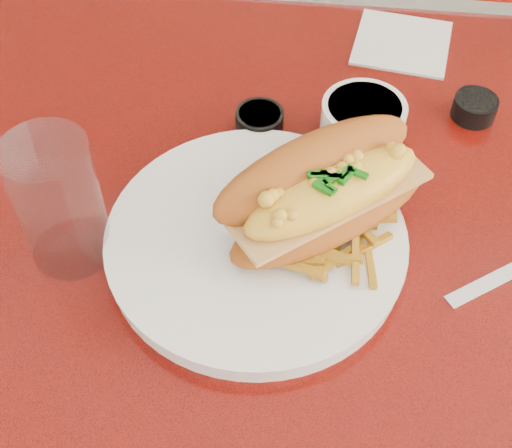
# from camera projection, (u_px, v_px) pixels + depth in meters

# --- Properties ---
(diner_table) EXTENTS (1.23, 0.83, 0.77)m
(diner_table) POSITION_uv_depth(u_px,v_px,m) (404.00, 310.00, 0.86)
(diner_table) COLOR #B5140B
(diner_table) RESTS_ON ground
(booth_bench_far) EXTENTS (1.20, 0.51, 0.90)m
(booth_bench_far) POSITION_uv_depth(u_px,v_px,m) (375.00, 84.00, 1.62)
(booth_bench_far) COLOR #9A130A
(booth_bench_far) RESTS_ON ground
(dinner_plate) EXTENTS (0.34, 0.34, 0.02)m
(dinner_plate) POSITION_uv_depth(u_px,v_px,m) (256.00, 242.00, 0.71)
(dinner_plate) COLOR white
(dinner_plate) RESTS_ON diner_table
(mac_hoagie) EXTENTS (0.25, 0.23, 0.10)m
(mac_hoagie) POSITION_uv_depth(u_px,v_px,m) (325.00, 190.00, 0.69)
(mac_hoagie) COLOR #AC571B
(mac_hoagie) RESTS_ON dinner_plate
(fries_pile) EXTENTS (0.10, 0.09, 0.03)m
(fries_pile) POSITION_uv_depth(u_px,v_px,m) (331.00, 242.00, 0.69)
(fries_pile) COLOR gold
(fries_pile) RESTS_ON dinner_plate
(fork) EXTENTS (0.06, 0.13, 0.00)m
(fork) POSITION_uv_depth(u_px,v_px,m) (326.00, 233.00, 0.71)
(fork) COLOR silver
(fork) RESTS_ON dinner_plate
(gravy_ramekin) EXTENTS (0.10, 0.10, 0.05)m
(gravy_ramekin) POSITION_uv_depth(u_px,v_px,m) (362.00, 122.00, 0.80)
(gravy_ramekin) COLOR white
(gravy_ramekin) RESTS_ON diner_table
(sauce_cup_left) EXTENTS (0.07, 0.07, 0.03)m
(sauce_cup_left) POSITION_uv_depth(u_px,v_px,m) (260.00, 121.00, 0.82)
(sauce_cup_left) COLOR black
(sauce_cup_left) RESTS_ON diner_table
(sauce_cup_right) EXTENTS (0.07, 0.07, 0.03)m
(sauce_cup_right) POSITION_uv_depth(u_px,v_px,m) (475.00, 107.00, 0.84)
(sauce_cup_right) COLOR black
(sauce_cup_right) RESTS_ON diner_table
(water_tumbler) EXTENTS (0.09, 0.09, 0.14)m
(water_tumbler) POSITION_uv_depth(u_px,v_px,m) (59.00, 203.00, 0.67)
(water_tumbler) COLOR #C0E3F7
(water_tumbler) RESTS_ON diner_table
(paper_napkin) EXTENTS (0.14, 0.14, 0.00)m
(paper_napkin) POSITION_uv_depth(u_px,v_px,m) (402.00, 43.00, 0.93)
(paper_napkin) COLOR silver
(paper_napkin) RESTS_ON diner_table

